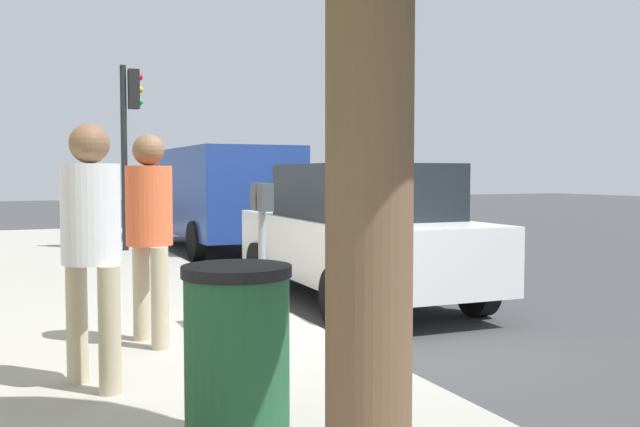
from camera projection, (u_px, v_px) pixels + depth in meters
name	position (u px, v px, depth m)	size (l,w,h in m)	color
ground_plane	(317.00, 341.00, 6.84)	(80.00, 80.00, 0.00)	#38383A
parking_meter	(262.00, 225.00, 6.51)	(0.36, 0.12, 1.41)	gray
pedestrian_at_meter	(149.00, 220.00, 6.04)	(0.54, 0.40, 1.84)	tan
pedestrian_bystander	(91.00, 232.00, 4.79)	(0.51, 0.40, 1.84)	tan
parked_sedan_near	(359.00, 232.00, 8.93)	(4.45, 2.08, 1.77)	silver
parked_van_far	(219.00, 192.00, 14.95)	(5.22, 2.17, 2.18)	navy
traffic_signal	(129.00, 126.00, 13.51)	(0.24, 0.44, 3.60)	black
trash_bin	(237.00, 359.00, 3.71)	(0.59, 0.59, 1.01)	#1E4C2D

